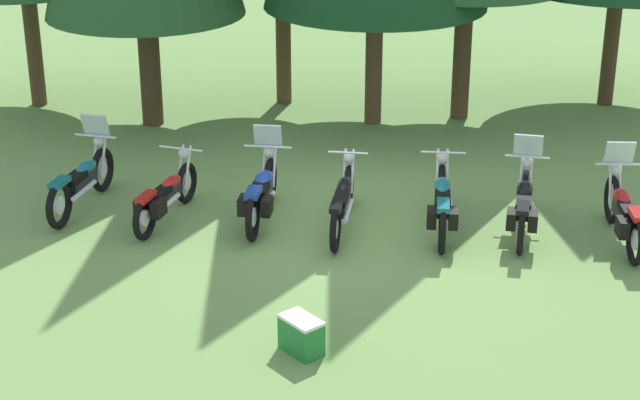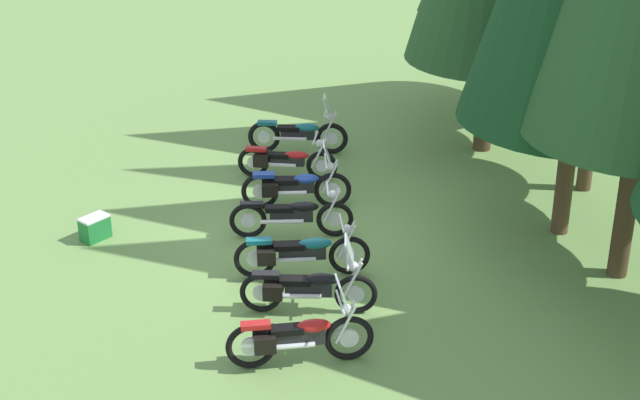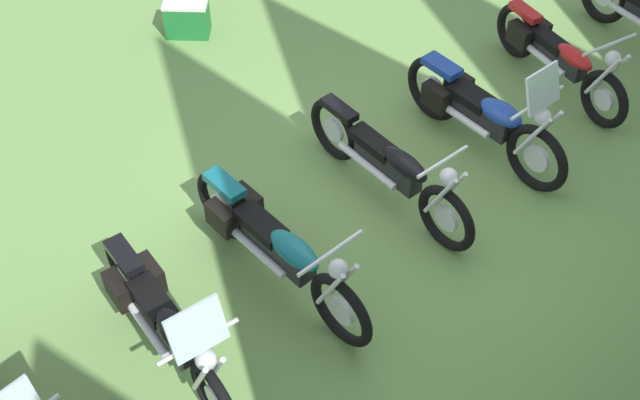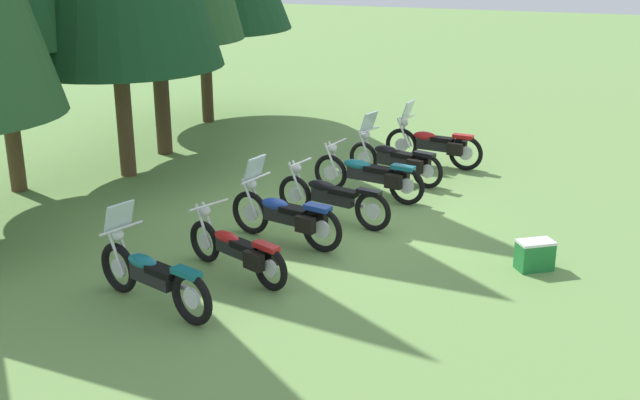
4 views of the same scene
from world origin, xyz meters
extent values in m
plane|color=#6B934C|center=(0.00, 0.00, 0.00)|extent=(80.00, 80.00, 0.00)
cylinder|color=silver|center=(-4.02, 0.93, 0.39)|extent=(0.34, 0.75, 0.08)
torus|color=black|center=(-2.42, 1.20, 0.34)|extent=(0.37, 0.65, 0.67)
cylinder|color=silver|center=(-2.42, 1.20, 0.34)|extent=(0.15, 0.25, 0.26)
torus|color=black|center=(-3.04, -0.16, 0.34)|extent=(0.37, 0.65, 0.67)
cylinder|color=silver|center=(-3.04, -0.16, 0.34)|extent=(0.15, 0.25, 0.26)
cube|color=black|center=(-2.73, 0.52, 0.43)|extent=(0.46, 0.74, 0.21)
ellipsoid|color=#B21919|center=(-2.65, 0.71, 0.56)|extent=(0.41, 0.57, 0.16)
cube|color=black|center=(-2.82, 0.33, 0.53)|extent=(0.38, 0.53, 0.10)
cube|color=#B21919|center=(-3.01, -0.09, 0.65)|extent=(0.32, 0.47, 0.08)
cylinder|color=silver|center=(-2.51, 1.17, 0.63)|extent=(0.18, 0.32, 0.65)
cylinder|color=silver|center=(-2.39, 1.12, 0.63)|extent=(0.18, 0.32, 0.65)
cylinder|color=silver|center=(-2.48, 1.07, 0.97)|extent=(0.69, 0.34, 0.04)
sphere|color=silver|center=(-2.44, 1.16, 0.85)|extent=(0.23, 0.23, 0.17)
cylinder|color=silver|center=(-2.70, 0.33, 0.36)|extent=(0.38, 0.71, 0.08)
cube|color=black|center=(-3.08, 0.08, 0.44)|extent=(0.26, 0.35, 0.26)
cube|color=black|center=(-2.84, -0.03, 0.44)|extent=(0.26, 0.35, 0.26)
torus|color=black|center=(-1.08, 1.02, 0.38)|extent=(0.28, 0.76, 0.76)
cylinder|color=silver|center=(-1.08, 1.02, 0.38)|extent=(0.12, 0.30, 0.29)
torus|color=black|center=(-1.44, -0.39, 0.38)|extent=(0.28, 0.76, 0.76)
cylinder|color=silver|center=(-1.44, -0.39, 0.38)|extent=(0.12, 0.30, 0.29)
cube|color=black|center=(-1.26, 0.32, 0.49)|extent=(0.39, 0.75, 0.24)
ellipsoid|color=navy|center=(-1.21, 0.51, 0.63)|extent=(0.40, 0.56, 0.19)
cube|color=black|center=(-1.31, 0.12, 0.60)|extent=(0.37, 0.53, 0.10)
cube|color=navy|center=(-1.42, -0.31, 0.74)|extent=(0.31, 0.48, 0.08)
cylinder|color=silver|center=(-1.18, 0.99, 0.68)|extent=(0.13, 0.34, 0.65)
cylinder|color=silver|center=(-1.02, 0.94, 0.68)|extent=(0.13, 0.34, 0.65)
cylinder|color=silver|center=(-1.12, 0.89, 1.01)|extent=(0.74, 0.22, 0.04)
sphere|color=silver|center=(-1.10, 0.97, 0.89)|extent=(0.21, 0.21, 0.17)
cylinder|color=silver|center=(-1.17, 0.13, 0.40)|extent=(0.25, 0.72, 0.08)
cube|color=silver|center=(-1.11, 0.91, 1.19)|extent=(0.46, 0.26, 0.39)
cube|color=black|center=(-1.57, -0.15, 0.48)|extent=(0.21, 0.34, 0.26)
cube|color=black|center=(-1.22, -0.24, 0.48)|extent=(0.21, 0.34, 0.26)
torus|color=black|center=(0.14, 0.68, 0.35)|extent=(0.27, 0.71, 0.70)
cylinder|color=silver|center=(0.14, 0.68, 0.35)|extent=(0.12, 0.28, 0.27)
torus|color=black|center=(-0.27, -0.90, 0.35)|extent=(0.27, 0.71, 0.70)
cylinder|color=silver|center=(-0.27, -0.90, 0.35)|extent=(0.12, 0.28, 0.27)
cube|color=black|center=(-0.06, -0.11, 0.47)|extent=(0.37, 0.83, 0.26)
ellipsoid|color=black|center=(-0.01, 0.11, 0.62)|extent=(0.35, 0.61, 0.20)
cube|color=black|center=(-0.12, -0.33, 0.59)|extent=(0.33, 0.57, 0.10)
cube|color=black|center=(-0.25, -0.82, 0.69)|extent=(0.26, 0.47, 0.08)
cylinder|color=silver|center=(0.07, 0.64, 0.65)|extent=(0.13, 0.34, 0.65)
cylinder|color=silver|center=(0.19, 0.61, 0.65)|extent=(0.13, 0.34, 0.65)
cylinder|color=silver|center=(0.11, 0.55, 0.99)|extent=(0.61, 0.19, 0.04)
sphere|color=silver|center=(0.13, 0.63, 0.87)|extent=(0.21, 0.21, 0.17)
cylinder|color=silver|center=(-0.01, -0.31, 0.37)|extent=(0.28, 0.80, 0.08)
torus|color=black|center=(1.60, 0.49, 0.37)|extent=(0.25, 0.74, 0.73)
cylinder|color=silver|center=(1.60, 0.49, 0.37)|extent=(0.11, 0.29, 0.29)
torus|color=black|center=(1.26, -1.13, 0.37)|extent=(0.25, 0.74, 0.73)
cylinder|color=silver|center=(1.26, -1.13, 0.37)|extent=(0.11, 0.29, 0.29)
cube|color=black|center=(1.43, -0.32, 0.48)|extent=(0.37, 0.84, 0.25)
ellipsoid|color=#14606B|center=(1.48, -0.10, 0.63)|extent=(0.37, 0.62, 0.19)
cube|color=black|center=(1.38, -0.54, 0.60)|extent=(0.34, 0.58, 0.10)
cube|color=#14606B|center=(1.27, -1.05, 0.71)|extent=(0.27, 0.47, 0.08)
cylinder|color=silver|center=(1.52, 0.44, 0.66)|extent=(0.11, 0.34, 0.65)
cylinder|color=silver|center=(1.66, 0.41, 0.66)|extent=(0.11, 0.34, 0.65)
cylinder|color=silver|center=(1.57, 0.35, 1.00)|extent=(0.69, 0.18, 0.04)
sphere|color=silver|center=(1.59, 0.44, 0.88)|extent=(0.20, 0.20, 0.17)
cylinder|color=silver|center=(1.51, -0.53, 0.39)|extent=(0.25, 0.82, 0.08)
cube|color=black|center=(1.14, -0.90, 0.47)|extent=(0.20, 0.34, 0.26)
cube|color=black|center=(1.45, -0.97, 0.47)|extent=(0.20, 0.34, 0.26)
torus|color=black|center=(2.87, 0.18, 0.35)|extent=(0.31, 0.70, 0.70)
cylinder|color=silver|center=(2.87, 0.18, 0.35)|extent=(0.13, 0.28, 0.28)
torus|color=black|center=(2.38, -1.29, 0.35)|extent=(0.31, 0.70, 0.70)
cylinder|color=silver|center=(2.38, -1.29, 0.35)|extent=(0.13, 0.28, 0.28)
cube|color=black|center=(2.63, -0.56, 0.46)|extent=(0.43, 0.79, 0.25)
ellipsoid|color=black|center=(2.69, -0.35, 0.62)|extent=(0.40, 0.59, 0.20)
cube|color=black|center=(2.56, -0.76, 0.59)|extent=(0.38, 0.56, 0.10)
cube|color=black|center=(2.41, -1.21, 0.69)|extent=(0.31, 0.47, 0.08)
cylinder|color=silver|center=(2.78, 0.14, 0.65)|extent=(0.15, 0.33, 0.65)
cylinder|color=silver|center=(2.92, 0.10, 0.65)|extent=(0.15, 0.33, 0.65)
cylinder|color=silver|center=(2.83, 0.04, 0.99)|extent=(0.66, 0.25, 0.04)
sphere|color=silver|center=(2.86, 0.13, 0.87)|extent=(0.22, 0.22, 0.17)
cylinder|color=silver|center=(2.69, -0.75, 0.37)|extent=(0.32, 0.75, 0.08)
cube|color=silver|center=(2.83, 0.06, 1.17)|extent=(0.47, 0.28, 0.39)
cube|color=black|center=(2.30, -1.05, 0.45)|extent=(0.23, 0.35, 0.26)
cube|color=black|center=(2.59, -1.15, 0.45)|extent=(0.23, 0.35, 0.26)
cube|color=#1E7233|center=(-1.04, -3.68, 0.21)|extent=(0.56, 0.62, 0.42)
cube|color=silver|center=(-1.04, -3.68, 0.44)|extent=(0.57, 0.63, 0.04)
camera|label=1|loc=(-2.09, -14.87, 6.74)|focal=59.87mm
camera|label=2|loc=(15.58, -4.26, 8.33)|focal=53.85mm
camera|label=3|loc=(5.08, 2.76, 6.06)|focal=46.13mm
camera|label=4|loc=(-12.65, -4.26, 4.94)|focal=44.61mm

